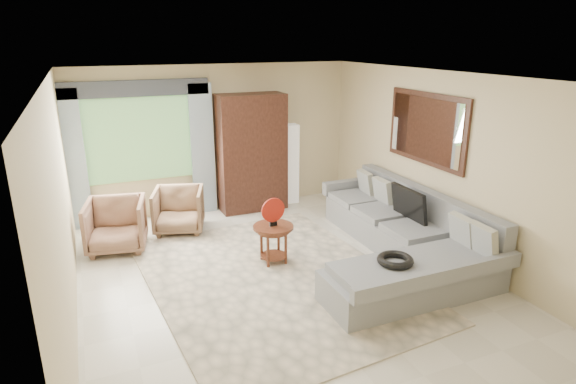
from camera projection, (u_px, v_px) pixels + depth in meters
name	position (u px, v px, depth m)	size (l,w,h in m)	color
ground	(281.00, 277.00, 6.38)	(6.00, 6.00, 0.00)	silver
area_rug	(274.00, 279.00, 6.31)	(3.00, 4.00, 0.02)	beige
sectional_sofa	(402.00, 241.00, 6.81)	(2.30, 3.46, 0.90)	gray
tv_screen	(409.00, 204.00, 7.00)	(0.06, 0.74, 0.48)	black
garden_hose	(395.00, 260.00, 5.63)	(0.43, 0.43, 0.09)	black
coffee_table	(273.00, 243.00, 6.70)	(0.56, 0.56, 0.56)	#441F12
red_disc	(273.00, 210.00, 6.54)	(0.34, 0.34, 0.03)	#A21C10
armchair_left	(116.00, 225.00, 7.11)	(0.82, 0.84, 0.77)	#845B48
armchair_right	(179.00, 210.00, 7.80)	(0.77, 0.79, 0.72)	brown
potted_plant	(98.00, 223.00, 7.51)	(0.47, 0.41, 0.53)	#999999
armoire	(251.00, 153.00, 8.65)	(1.20, 0.55, 2.10)	black
floor_lamp	(291.00, 164.00, 9.09)	(0.24, 0.24, 1.50)	silver
window	(139.00, 140.00, 8.04)	(1.80, 0.04, 1.40)	#669E59
curtain_left	(73.00, 161.00, 7.65)	(0.40, 0.08, 2.30)	#9EB7CC
curtain_right	(203.00, 150.00, 8.44)	(0.40, 0.08, 2.30)	#9EB7CC
valance	(134.00, 88.00, 7.72)	(2.40, 0.12, 0.26)	#1E232D
wall_mirror	(426.00, 129.00, 7.08)	(0.05, 1.70, 1.05)	black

